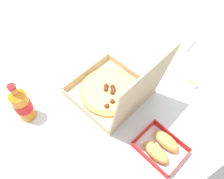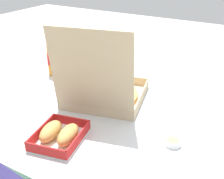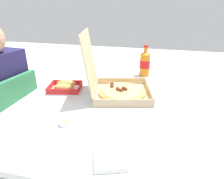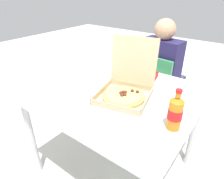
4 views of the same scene
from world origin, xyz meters
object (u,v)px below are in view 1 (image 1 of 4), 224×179
(cola_bottle, at_px, (22,104))
(dipping_sauce_cup, at_px, (192,84))
(napkin_pile, at_px, (182,42))
(pizza_box_open, at_px, (114,91))
(paper_menu, at_px, (134,33))
(bread_side_box, at_px, (161,147))

(cola_bottle, xyz_separation_m, dipping_sauce_cup, (-0.74, 0.27, -0.08))
(napkin_pile, relative_size, dipping_sauce_cup, 1.96)
(pizza_box_open, height_order, cola_bottle, pizza_box_open)
(napkin_pile, bearing_deg, paper_menu, -51.00)
(pizza_box_open, distance_m, bread_side_box, 0.32)
(bread_side_box, relative_size, cola_bottle, 0.97)
(dipping_sauce_cup, bearing_deg, pizza_box_open, -22.01)
(paper_menu, xyz_separation_m, napkin_pile, (-0.18, 0.22, 0.01))
(cola_bottle, distance_m, paper_menu, 0.76)
(pizza_box_open, distance_m, cola_bottle, 0.40)
(bread_side_box, bearing_deg, pizza_box_open, -86.75)
(pizza_box_open, relative_size, cola_bottle, 1.94)
(paper_menu, height_order, napkin_pile, napkin_pile)
(cola_bottle, relative_size, dipping_sauce_cup, 4.00)
(pizza_box_open, xyz_separation_m, dipping_sauce_cup, (-0.36, 0.15, -0.04))
(bread_side_box, relative_size, napkin_pile, 1.97)
(napkin_pile, height_order, dipping_sauce_cup, same)
(pizza_box_open, distance_m, napkin_pile, 0.54)
(cola_bottle, height_order, napkin_pile, cola_bottle)
(napkin_pile, bearing_deg, dipping_sauce_cup, 56.17)
(dipping_sauce_cup, bearing_deg, bread_side_box, 26.49)
(bread_side_box, xyz_separation_m, paper_menu, (-0.33, -0.64, -0.02))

